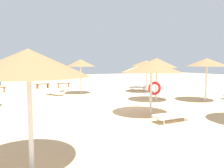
% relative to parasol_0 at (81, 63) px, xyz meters
% --- Properties ---
extents(ground_plane, '(80.00, 80.00, 0.00)m').
position_rel_parasol_0_xyz_m(ground_plane, '(0.78, -7.63, -2.65)').
color(ground_plane, '#DBBA8C').
extents(parasol_0, '(2.52, 2.52, 2.97)m').
position_rel_parasol_0_xyz_m(parasol_0, '(0.00, 0.00, 0.00)').
color(parasol_0, silver).
rests_on(parasol_0, ground).
extents(parasol_3, '(2.99, 2.99, 2.74)m').
position_rel_parasol_0_xyz_m(parasol_3, '(0.85, -9.06, -0.22)').
color(parasol_3, silver).
rests_on(parasol_3, ground).
extents(parasol_4, '(2.73, 2.73, 2.97)m').
position_rel_parasol_0_xyz_m(parasol_4, '(6.65, -7.36, 0.03)').
color(parasol_4, silver).
rests_on(parasol_4, ground).
extents(parasol_7, '(2.79, 2.79, 2.89)m').
position_rel_parasol_0_xyz_m(parasol_7, '(5.68, -1.56, -0.03)').
color(parasol_7, silver).
rests_on(parasol_7, ground).
extents(parasol_8, '(2.88, 2.88, 2.94)m').
position_rel_parasol_0_xyz_m(parasol_8, '(-5.17, -12.57, -0.05)').
color(parasol_8, silver).
rests_on(parasol_8, ground).
extents(parasol_9, '(2.84, 2.84, 2.99)m').
position_rel_parasol_0_xyz_m(parasol_9, '(3.63, -5.78, -0.01)').
color(parasol_9, silver).
rests_on(parasol_9, ground).
extents(lounger_0, '(1.69, 1.82, 0.81)m').
position_rel_parasol_0_xyz_m(lounger_0, '(-2.15, -0.10, -2.32)').
color(lounger_0, white).
rests_on(lounger_0, ground).
extents(lounger_3, '(1.88, 0.68, 0.76)m').
position_rel_parasol_0_xyz_m(lounger_3, '(1.04, -10.56, -2.32)').
color(lounger_3, white).
rests_on(lounger_3, ground).
extents(lounger_7, '(1.77, 1.84, 0.61)m').
position_rel_parasol_0_xyz_m(lounger_7, '(5.98, 0.03, -2.34)').
color(lounger_7, white).
rests_on(lounger_7, ground).
extents(bench_0, '(1.55, 0.67, 0.49)m').
position_rel_parasol_0_xyz_m(bench_0, '(-2.39, 5.84, -2.30)').
color(bench_0, brown).
rests_on(bench_0, ground).
extents(bench_2, '(1.55, 0.67, 0.49)m').
position_rel_parasol_0_xyz_m(bench_2, '(-0.21, 5.64, -2.30)').
color(bench_2, brown).
rests_on(bench_2, ground).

